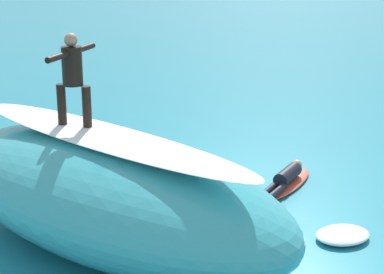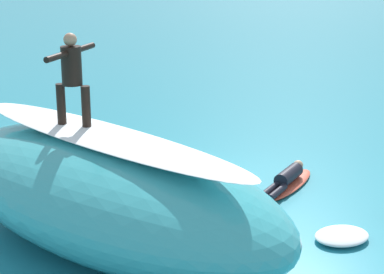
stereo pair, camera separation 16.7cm
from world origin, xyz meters
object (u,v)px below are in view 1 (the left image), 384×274
object	(u,v)px
surfer_riding	(72,73)
surfer_paddling	(285,177)
surfboard_paddling	(287,184)
surfboard_riding	(75,128)

from	to	relation	value
surfer_riding	surfer_paddling	bearing A→B (deg)	-132.13
surfboard_paddling	surfer_paddling	xyz separation A→B (m)	(-0.00, 0.13, 0.17)
surfboard_riding	surfer_paddling	world-z (taller)	surfboard_riding
surfer_riding	surfboard_paddling	xyz separation A→B (m)	(-2.22, -3.63, -2.63)
surfboard_riding	surfer_paddling	bearing A→B (deg)	-132.13
surfboard_riding	surfer_riding	size ratio (longest dim) A/B	1.28
surfboard_paddling	surfer_paddling	size ratio (longest dim) A/B	1.19
surfer_riding	surfboard_paddling	size ratio (longest dim) A/B	0.75
surfer_paddling	surfboard_riding	bearing A→B (deg)	146.92
surfboard_paddling	surfer_paddling	distance (m)	0.22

